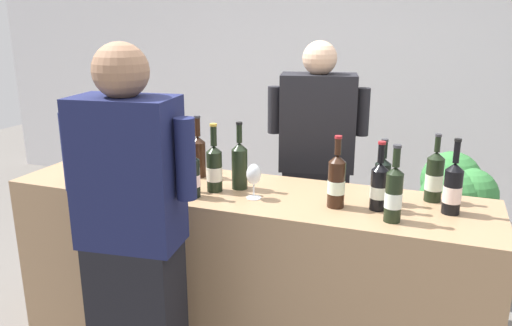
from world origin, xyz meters
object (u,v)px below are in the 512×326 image
at_px(wine_bottle_1, 434,177).
at_px(wine_bottle_7, 453,188).
at_px(wine_bottle_5, 379,186).
at_px(person_server, 316,182).
at_px(wine_bottle_6, 167,166).
at_px(wine_bottle_10, 394,193).
at_px(wine_bottle_3, 240,164).
at_px(wine_bottle_9, 74,160).
at_px(wine_bottle_2, 198,154).
at_px(wine_bottle_4, 382,180).
at_px(wine_glass, 254,176).
at_px(potted_shrub, 456,199).
at_px(wine_bottle_11, 193,176).
at_px(person_guest, 134,253).
at_px(wine_bottle_0, 336,181).
at_px(wine_bottle_8, 214,168).
at_px(ice_bucket, 143,152).

distance_m(wine_bottle_1, wine_bottle_7, 0.16).
distance_m(wine_bottle_5, person_server, 0.89).
distance_m(wine_bottle_6, wine_bottle_10, 1.12).
relative_size(wine_bottle_3, wine_bottle_9, 1.05).
relative_size(wine_bottle_2, person_server, 0.20).
height_order(wine_bottle_2, wine_bottle_10, wine_bottle_2).
bearing_deg(wine_bottle_5, wine_bottle_1, 42.00).
height_order(wine_bottle_4, wine_glass, wine_bottle_4).
height_order(wine_bottle_1, wine_bottle_5, wine_bottle_1).
height_order(wine_bottle_6, potted_shrub, wine_bottle_6).
height_order(wine_bottle_11, wine_glass, wine_bottle_11).
bearing_deg(wine_glass, potted_shrub, 54.10).
bearing_deg(wine_bottle_6, wine_glass, 1.91).
distance_m(wine_bottle_6, person_server, 1.02).
bearing_deg(wine_glass, wine_bottle_2, 151.28).
bearing_deg(person_guest, wine_bottle_0, 36.46).
relative_size(wine_bottle_3, wine_bottle_6, 1.03).
height_order(wine_bottle_0, wine_bottle_10, wine_bottle_10).
bearing_deg(wine_bottle_10, wine_bottle_11, -178.80).
xyz_separation_m(wine_bottle_0, wine_bottle_11, (-0.68, -0.11, -0.02)).
bearing_deg(wine_bottle_3, wine_bottle_6, -159.52).
distance_m(wine_bottle_2, wine_bottle_10, 1.10).
height_order(wine_bottle_7, wine_glass, wine_bottle_7).
relative_size(wine_bottle_8, potted_shrub, 0.38).
distance_m(wine_bottle_0, wine_bottle_3, 0.52).
bearing_deg(wine_bottle_0, ice_bucket, 172.46).
height_order(wine_bottle_0, wine_bottle_1, wine_bottle_0).
bearing_deg(wine_bottle_8, wine_bottle_3, 37.85).
xyz_separation_m(wine_bottle_7, wine_bottle_11, (-1.17, -0.21, -0.01)).
xyz_separation_m(wine_bottle_11, potted_shrub, (1.24, 1.41, -0.44)).
relative_size(wine_bottle_7, wine_bottle_8, 0.99).
bearing_deg(person_guest, wine_bottle_1, 34.22).
xyz_separation_m(wine_bottle_1, wine_bottle_7, (0.08, -0.14, -0.00)).
xyz_separation_m(wine_bottle_2, wine_glass, (0.41, -0.22, -0.01)).
height_order(wine_bottle_5, wine_bottle_8, wine_bottle_8).
bearing_deg(ice_bucket, wine_bottle_0, -7.54).
xyz_separation_m(wine_bottle_3, ice_bucket, (-0.60, 0.06, -0.01)).
distance_m(wine_bottle_10, person_guest, 1.12).
relative_size(wine_bottle_3, potted_shrub, 0.38).
xyz_separation_m(wine_bottle_0, person_guest, (-0.73, -0.54, -0.24)).
bearing_deg(wine_bottle_6, wine_bottle_0, 2.65).
distance_m(wine_bottle_7, potted_shrub, 1.28).
height_order(wine_bottle_3, potted_shrub, wine_bottle_3).
relative_size(wine_bottle_2, wine_bottle_8, 0.98).
height_order(ice_bucket, potted_shrub, ice_bucket).
bearing_deg(potted_shrub, wine_bottle_2, -141.13).
bearing_deg(wine_bottle_6, wine_bottle_3, 20.48).
xyz_separation_m(wine_bottle_6, potted_shrub, (1.42, 1.34, -0.45)).
bearing_deg(wine_bottle_4, wine_glass, -165.30).
height_order(wine_bottle_6, wine_bottle_11, wine_bottle_6).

